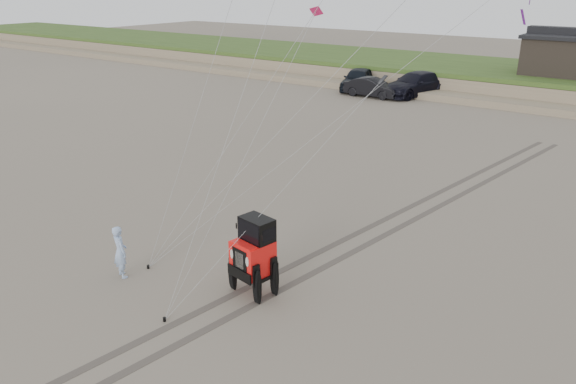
% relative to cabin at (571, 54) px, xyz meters
% --- Properties ---
extents(ground, '(160.00, 160.00, 0.00)m').
position_rel_cabin_xyz_m(ground, '(-2.00, -37.00, -3.24)').
color(ground, '#6B6054').
rests_on(ground, ground).
extents(dune_ridge, '(160.00, 14.25, 1.73)m').
position_rel_cabin_xyz_m(dune_ridge, '(-2.00, 0.50, -2.42)').
color(dune_ridge, '#7A6B54').
rests_on(dune_ridge, ground).
extents(cabin, '(6.40, 5.40, 3.35)m').
position_rel_cabin_xyz_m(cabin, '(0.00, 0.00, 0.00)').
color(cabin, black).
rests_on(cabin, dune_ridge).
extents(truck_a, '(3.39, 5.49, 1.74)m').
position_rel_cabin_xyz_m(truck_a, '(-14.05, -6.52, -2.37)').
color(truck_a, black).
rests_on(truck_a, ground).
extents(truck_b, '(4.36, 1.58, 1.43)m').
position_rel_cabin_xyz_m(truck_b, '(-11.77, -8.35, -2.52)').
color(truck_b, black).
rests_on(truck_b, ground).
extents(truck_c, '(4.25, 6.57, 1.77)m').
position_rel_cabin_xyz_m(truck_c, '(-9.35, -6.03, -2.35)').
color(truck_c, black).
rests_on(truck_c, ground).
extents(jeep, '(2.87, 5.11, 1.80)m').
position_rel_cabin_xyz_m(jeep, '(-1.01, -35.54, -2.34)').
color(jeep, '#FF1613').
rests_on(jeep, ground).
extents(man, '(0.69, 0.56, 1.63)m').
position_rel_cabin_xyz_m(man, '(-4.78, -37.15, -2.42)').
color(man, '#96B5E8').
rests_on(man, ground).
extents(stake_main, '(0.08, 0.08, 0.12)m').
position_rel_cabin_xyz_m(stake_main, '(-4.53, -36.39, -3.18)').
color(stake_main, black).
rests_on(stake_main, ground).
extents(stake_aux, '(0.08, 0.08, 0.12)m').
position_rel_cabin_xyz_m(stake_aux, '(-1.96, -38.06, -3.18)').
color(stake_aux, black).
rests_on(stake_aux, ground).
extents(tire_tracks, '(5.22, 29.74, 0.01)m').
position_rel_cabin_xyz_m(tire_tracks, '(0.00, -29.00, -3.23)').
color(tire_tracks, '#4C443D').
rests_on(tire_tracks, ground).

